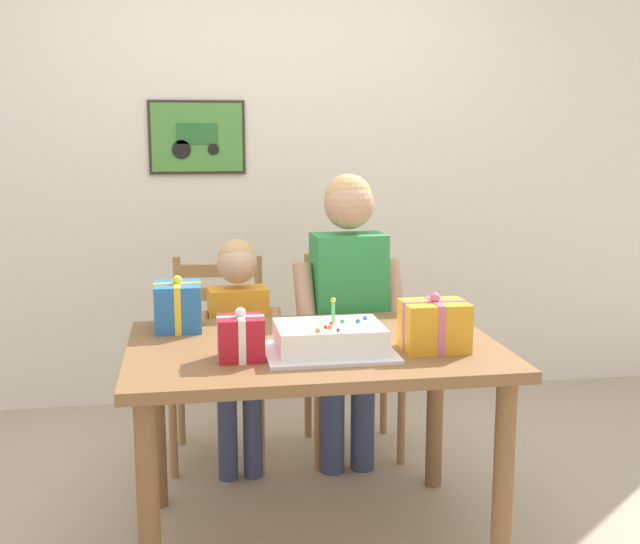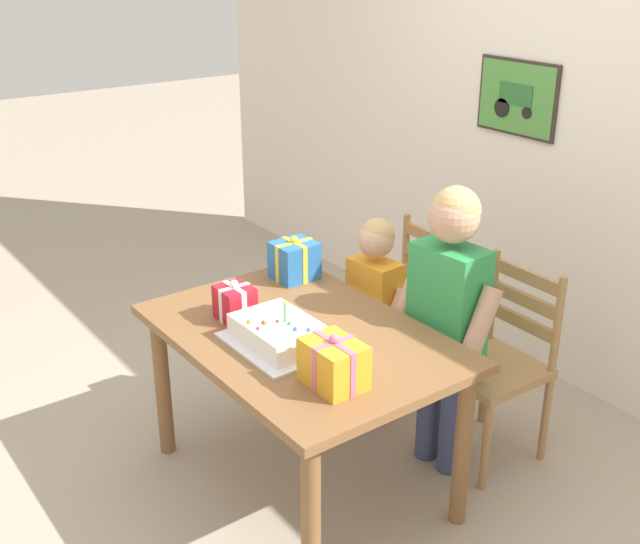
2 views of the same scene
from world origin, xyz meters
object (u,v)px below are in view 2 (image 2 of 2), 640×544
object	(u,v)px
birthday_cake	(279,334)
gift_box_corner_small	(294,260)
gift_box_beside_cake	(235,303)
dining_table	(302,355)
chair_right	(497,362)
child_younger	(374,301)
gift_box_red_large	(334,364)
chair_left	(403,313)
child_older	(448,305)

from	to	relation	value
birthday_cake	gift_box_corner_small	bearing A→B (deg)	140.00
birthday_cake	gift_box_beside_cake	size ratio (longest dim) A/B	2.44
dining_table	gift_box_beside_cake	bearing A→B (deg)	-150.73
gift_box_beside_cake	chair_right	world-z (taller)	gift_box_beside_cake
chair_right	child_younger	size ratio (longest dim) A/B	0.87
gift_box_red_large	child_younger	world-z (taller)	child_younger
gift_box_beside_cake	chair_left	size ratio (longest dim) A/B	0.20
gift_box_beside_cake	chair_right	size ratio (longest dim) A/B	0.20
child_older	gift_box_beside_cake	bearing A→B (deg)	-125.00
chair_right	child_older	size ratio (longest dim) A/B	0.70
birthday_cake	chair_left	distance (m)	1.09
birthday_cake	chair_left	xyz separation A→B (m)	(-0.34, 0.98, -0.33)
birthday_cake	child_older	world-z (taller)	child_older
gift_box_red_large	gift_box_beside_cake	distance (m)	0.67
gift_box_red_large	child_older	world-z (taller)	child_older
chair_right	child_younger	distance (m)	0.63
dining_table	gift_box_red_large	bearing A→B (deg)	-19.56
dining_table	gift_box_corner_small	size ratio (longest dim) A/B	6.16
gift_box_red_large	gift_box_beside_cake	bearing A→B (deg)	-179.21
chair_right	dining_table	bearing A→B (deg)	-110.38
gift_box_corner_small	chair_right	bearing A→B (deg)	34.91
gift_box_corner_small	child_older	xyz separation A→B (m)	(0.72, 0.29, -0.04)
dining_table	child_older	world-z (taller)	child_older
child_older	child_younger	world-z (taller)	child_older
chair_right	child_younger	world-z (taller)	child_younger
dining_table	gift_box_red_large	distance (m)	0.46
dining_table	gift_box_red_large	world-z (taller)	gift_box_red_large
child_older	child_younger	bearing A→B (deg)	179.93
chair_left	birthday_cake	bearing A→B (deg)	-70.73
gift_box_red_large	gift_box_corner_small	world-z (taller)	gift_box_corner_small
child_younger	child_older	bearing A→B (deg)	-0.07
chair_right	child_younger	bearing A→B (deg)	-154.06
gift_box_red_large	chair_left	distance (m)	1.27
birthday_cake	gift_box_beside_cake	world-z (taller)	birthday_cake
gift_box_corner_small	child_younger	distance (m)	0.43
birthday_cake	chair_right	world-z (taller)	birthday_cake
gift_box_corner_small	child_younger	bearing A→B (deg)	49.45
gift_box_corner_small	gift_box_red_large	bearing A→B (deg)	-26.55
gift_box_red_large	chair_right	size ratio (longest dim) A/B	0.25
dining_table	chair_left	size ratio (longest dim) A/B	1.43
child_older	chair_left	bearing A→B (deg)	154.32
child_older	gift_box_corner_small	bearing A→B (deg)	-158.34
gift_box_beside_cake	chair_left	world-z (taller)	gift_box_beside_cake
gift_box_beside_cake	child_younger	world-z (taller)	child_younger
birthday_cake	gift_box_red_large	world-z (taller)	gift_box_red_large
gift_box_red_large	child_younger	size ratio (longest dim) A/B	0.22
birthday_cake	child_younger	xyz separation A→B (m)	(-0.26, 0.72, -0.16)
dining_table	chair_right	world-z (taller)	chair_right
dining_table	chair_right	distance (m)	0.92
chair_right	child_older	world-z (taller)	child_older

